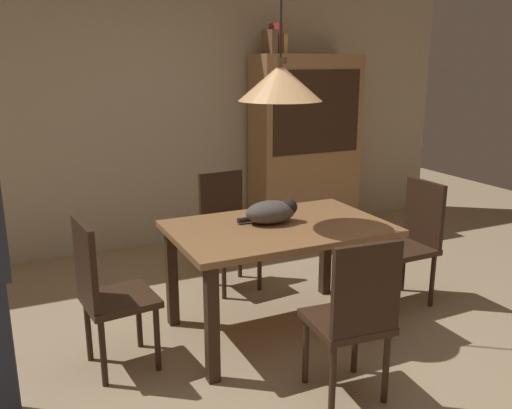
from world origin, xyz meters
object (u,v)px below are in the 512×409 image
at_px(book_yellow_short, 281,44).
at_px(chair_far_back, 227,225).
at_px(dining_table, 278,240).
at_px(book_red_tall, 276,39).
at_px(cat_sleeping, 272,212).
at_px(pendant_lamp, 280,82).
at_px(chair_right_side, 412,237).
at_px(chair_left_side, 106,289).
at_px(book_brown_thick, 269,42).
at_px(chair_near_front, 354,314).
at_px(hutch_bookcase, 305,150).

bearing_deg(book_yellow_short, chair_far_back, -135.24).
height_order(dining_table, book_red_tall, book_red_tall).
distance_m(cat_sleeping, book_yellow_short, 2.31).
relative_size(pendant_lamp, book_red_tall, 4.64).
bearing_deg(chair_right_side, chair_left_side, -179.76).
distance_m(dining_table, chair_far_back, 0.89).
distance_m(dining_table, chair_left_side, 1.14).
height_order(pendant_lamp, book_red_tall, pendant_lamp).
xyz_separation_m(chair_far_back, pendant_lamp, (0.01, -0.88, 1.15)).
bearing_deg(cat_sleeping, chair_far_back, 89.58).
bearing_deg(book_brown_thick, dining_table, -114.56).
bearing_deg(book_yellow_short, dining_table, -117.66).
bearing_deg(cat_sleeping, chair_near_front, -89.56).
relative_size(dining_table, cat_sleeping, 3.58).
bearing_deg(chair_left_side, chair_far_back, 38.35).
distance_m(cat_sleeping, pendant_lamp, 0.84).
relative_size(dining_table, pendant_lamp, 1.08).
bearing_deg(chair_far_back, cat_sleeping, -90.42).
height_order(dining_table, chair_left_side, chair_left_side).
bearing_deg(dining_table, chair_near_front, -90.43).
bearing_deg(book_brown_thick, chair_left_side, -136.77).
xyz_separation_m(dining_table, chair_left_side, (-1.13, -0.01, -0.14)).
height_order(chair_far_back, chair_right_side, same).
relative_size(dining_table, chair_far_back, 1.51).
distance_m(cat_sleeping, hutch_bookcase, 2.19).
height_order(chair_near_front, book_brown_thick, book_brown_thick).
bearing_deg(chair_left_side, book_red_tall, 42.28).
bearing_deg(chair_left_side, book_brown_thick, 43.23).
relative_size(chair_far_back, pendant_lamp, 0.72).
bearing_deg(chair_near_front, dining_table, 89.57).
xyz_separation_m(dining_table, book_red_tall, (0.91, 1.84, 1.34)).
relative_size(hutch_bookcase, book_red_tall, 6.61).
bearing_deg(cat_sleeping, hutch_bookcase, 54.32).
relative_size(book_brown_thick, book_red_tall, 0.86).
xyz_separation_m(pendant_lamp, book_red_tall, (0.91, 1.84, 0.33)).
bearing_deg(cat_sleeping, dining_table, -78.42).
xyz_separation_m(chair_far_back, hutch_bookcase, (1.27, 0.97, 0.38)).
bearing_deg(chair_far_back, hutch_bookcase, 37.26).
xyz_separation_m(chair_right_side, pendant_lamp, (-1.13, -0.00, 1.15)).
bearing_deg(pendant_lamp, hutch_bookcase, 55.62).
xyz_separation_m(chair_right_side, book_brown_thick, (-0.29, 1.84, 1.45)).
xyz_separation_m(hutch_bookcase, book_red_tall, (-0.35, 0.00, 1.10)).
distance_m(chair_near_front, chair_right_side, 1.44).
xyz_separation_m(chair_near_front, cat_sleeping, (-0.01, 0.95, 0.32)).
bearing_deg(book_yellow_short, chair_right_side, -84.99).
height_order(book_brown_thick, book_red_tall, book_red_tall).
xyz_separation_m(chair_left_side, book_yellow_short, (2.09, 1.85, 1.43)).
bearing_deg(book_red_tall, chair_far_back, -133.51).
relative_size(chair_far_back, chair_left_side, 1.00).
height_order(chair_near_front, chair_right_side, same).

